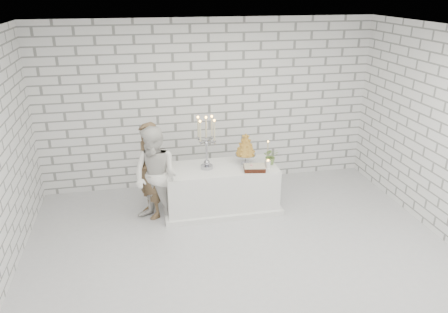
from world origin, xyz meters
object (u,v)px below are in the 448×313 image
bride (156,177)px  candelabra (206,143)px  groom (149,171)px  croquembouche (246,149)px  cake_table (221,188)px

bride → candelabra: candelabra is taller
groom → candelabra: candelabra is taller
bride → candelabra: size_ratio=1.79×
candelabra → croquembouche: 0.68m
candelabra → bride: bearing=-164.4°
candelabra → croquembouche: size_ratio=1.64×
cake_table → croquembouche: 0.77m
bride → croquembouche: bride is taller
cake_table → groom: 1.22m
cake_table → croquembouche: bearing=7.3°
cake_table → bride: bearing=-167.0°
groom → bride: size_ratio=1.00×
cake_table → groom: (-1.15, 0.00, 0.41)m
cake_table → groom: groom is taller
groom → croquembouche: (1.57, 0.05, 0.24)m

